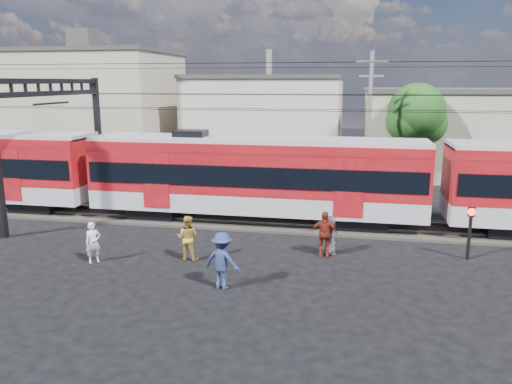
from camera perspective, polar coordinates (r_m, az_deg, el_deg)
ground at (r=17.44m, az=-6.97°, el=-10.48°), size 120.00×120.00×0.00m
track_bed at (r=24.72m, az=-1.30°, el=-3.28°), size 70.00×3.40×0.12m
rail_near at (r=23.98m, az=-1.68°, el=-3.48°), size 70.00×0.12×0.12m
rail_far at (r=25.40m, az=-0.95°, el=-2.56°), size 70.00×0.12×0.12m
commuter_train at (r=24.04m, az=0.40°, el=2.01°), size 50.30×3.08×4.17m
catenary at (r=27.04m, az=-19.78°, el=8.29°), size 70.00×9.30×7.52m
building_west at (r=45.07m, az=-18.63°, el=9.16°), size 14.28×10.20×9.30m
building_midwest at (r=42.94m, az=1.46°, el=8.33°), size 12.24×12.24×7.30m
building_mideast at (r=40.41m, az=23.82°, el=6.30°), size 16.32×10.20×6.30m
utility_pole_mid at (r=30.34m, az=12.80°, el=7.95°), size 1.80×0.24×8.50m
tree_near at (r=33.66m, az=18.15°, el=8.28°), size 3.82×3.64×6.72m
pedestrian_a at (r=20.09m, az=-18.11°, el=-5.49°), size 0.68×0.67×1.58m
pedestrian_b at (r=19.53m, az=-7.83°, el=-5.20°), size 0.87×0.69×1.76m
pedestrian_c at (r=16.73m, az=-3.89°, el=-7.84°), size 1.39×0.99×1.95m
pedestrian_d at (r=19.85m, az=7.79°, el=-4.77°), size 1.09×0.46×1.86m
pedestrian_e at (r=20.19m, az=8.43°, el=-4.88°), size 0.75×0.91×1.59m
crossing_signal at (r=20.88m, az=23.31°, el=-3.30°), size 0.31×0.31×2.11m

